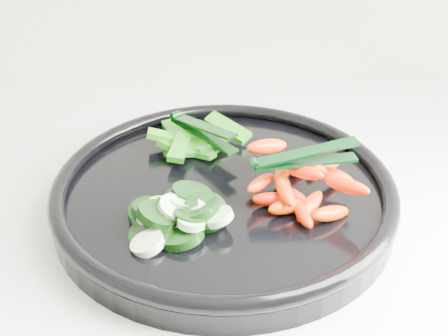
{
  "coord_description": "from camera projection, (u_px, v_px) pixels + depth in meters",
  "views": [
    {
      "loc": [
        -0.09,
        1.11,
        1.34
      ],
      "look_at": [
        -0.06,
        1.67,
        0.99
      ],
      "focal_mm": 50.0,
      "sensor_mm": 36.0,
      "label": 1
    }
  ],
  "objects": [
    {
      "name": "cucumber_pile",
      "position": [
        172.0,
        215.0,
        0.63
      ],
      "size": [
        0.12,
        0.12,
        0.04
      ],
      "color": "black",
      "rests_on": "veggie_tray"
    },
    {
      "name": "tong_pepper",
      "position": [
        201.0,
        129.0,
        0.74
      ],
      "size": [
        0.08,
        0.1,
        0.02
      ],
      "color": "black",
      "rests_on": "pepper_pile"
    },
    {
      "name": "veggie_tray",
      "position": [
        224.0,
        195.0,
        0.68
      ],
      "size": [
        0.45,
        0.45,
        0.04
      ],
      "color": "black",
      "rests_on": "counter"
    },
    {
      "name": "tong_carrot",
      "position": [
        302.0,
        158.0,
        0.64
      ],
      "size": [
        0.11,
        0.03,
        0.02
      ],
      "color": "black",
      "rests_on": "carrot_pile"
    },
    {
      "name": "pepper_pile",
      "position": [
        193.0,
        141.0,
        0.75
      ],
      "size": [
        0.13,
        0.11,
        0.03
      ],
      "color": "#186509",
      "rests_on": "veggie_tray"
    },
    {
      "name": "carrot_pile",
      "position": [
        300.0,
        182.0,
        0.66
      ],
      "size": [
        0.13,
        0.15,
        0.05
      ],
      "color": "#FC1700",
      "rests_on": "veggie_tray"
    }
  ]
}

